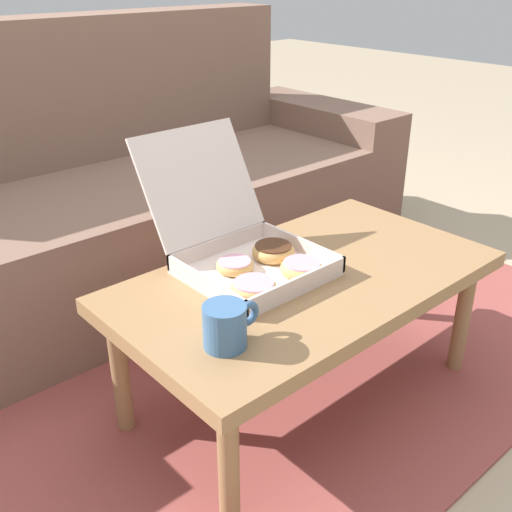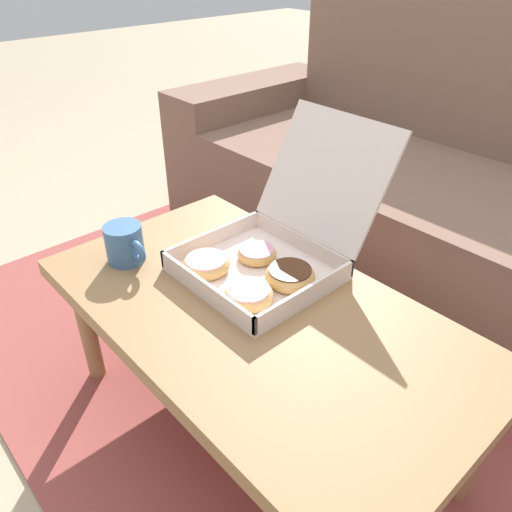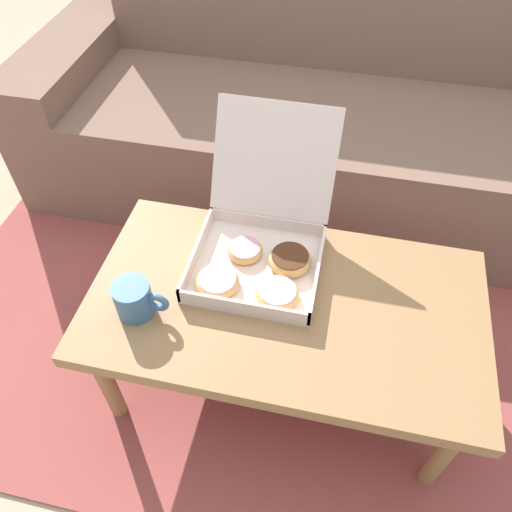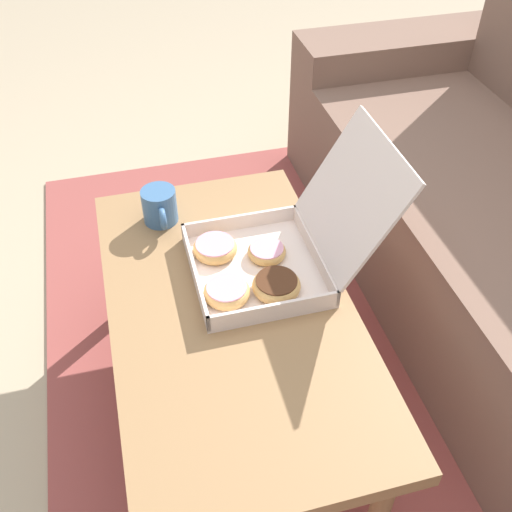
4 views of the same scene
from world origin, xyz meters
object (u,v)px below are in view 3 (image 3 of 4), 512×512
at_px(coffee_table, 285,310).
at_px(coffee_mug, 135,299).
at_px(couch, 328,118).
at_px(pastry_box, 262,247).

height_order(coffee_table, coffee_mug, coffee_mug).
bearing_deg(couch, coffee_table, -90.00).
distance_m(couch, coffee_mug, 1.11).
relative_size(coffee_table, pastry_box, 2.17).
relative_size(couch, coffee_table, 2.27).
bearing_deg(coffee_table, pastry_box, 126.60).
bearing_deg(couch, coffee_mug, -108.23).
distance_m(couch, pastry_box, 0.84).
relative_size(pastry_box, coffee_mug, 3.37).
height_order(couch, coffee_table, couch).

